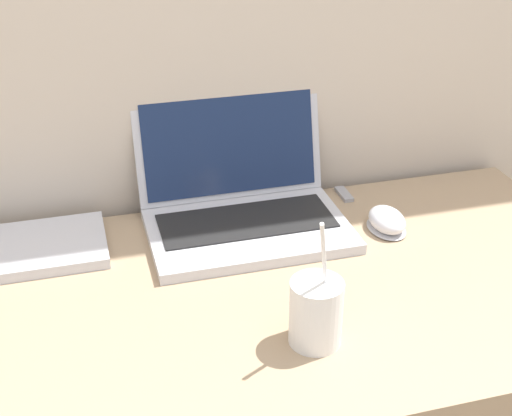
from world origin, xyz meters
TOP-DOWN VIEW (x-y plane):
  - laptop at (0.09, 0.54)m, footprint 0.37×0.30m
  - drink_cup at (0.10, 0.17)m, footprint 0.08×0.08m
  - computer_mouse at (0.34, 0.45)m, footprint 0.07×0.10m
  - usb_stick at (0.31, 0.59)m, footprint 0.02×0.06m

SIDE VIEW (x-z plane):
  - usb_stick at x=0.31m, z-range 0.77..0.78m
  - computer_mouse at x=0.34m, z-range 0.77..0.81m
  - laptop at x=0.09m, z-range 0.70..0.94m
  - drink_cup at x=0.10m, z-range 0.71..0.93m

